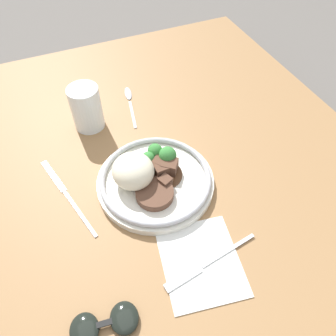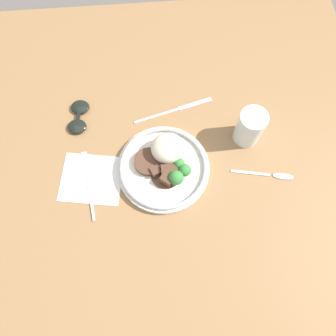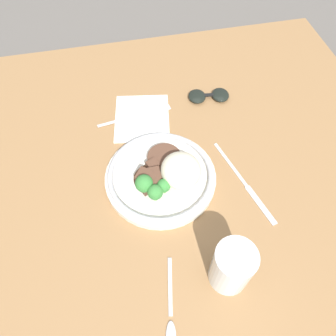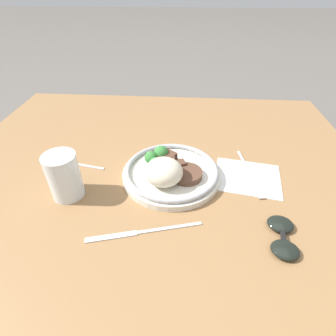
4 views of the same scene
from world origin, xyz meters
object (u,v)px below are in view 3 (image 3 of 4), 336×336
Objects in this scene: fork at (142,114)px; knife at (245,184)px; plate at (164,175)px; sunglasses at (209,96)px; juice_glass at (231,268)px; spoon at (171,324)px.

fork reaches higher than knife.
plate is 0.28m from sunglasses.
fork is (-0.43, -0.09, -0.04)m from juice_glass.
spoon is (0.29, -0.05, -0.02)m from plate.
juice_glass is 0.21m from knife.
fork is at bearing -172.48° from spoon.
sunglasses reaches higher than knife.
spoon is 0.56m from sunglasses.
fork is (-0.20, -0.02, -0.02)m from plate.
knife is (-0.18, 0.10, -0.05)m from juice_glass.
juice_glass is 0.56× the size of fork.
juice_glass is 0.47m from sunglasses.
juice_glass is 0.47× the size of knife.
spoon is (0.24, -0.22, 0.00)m from knife.
juice_glass is at bearing -43.46° from knife.
fork is 0.84× the size of knife.
juice_glass reaches higher than sunglasses.
knife is 0.28m from sunglasses.
fork is 0.49m from spoon.
juice_glass is (0.23, 0.07, 0.02)m from plate.
plate is 2.25× the size of juice_glass.
juice_glass reaches higher than spoon.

